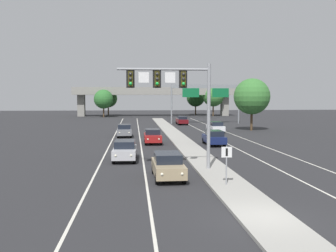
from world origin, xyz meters
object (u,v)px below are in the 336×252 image
Objects in this scene: highway_sign_gantry at (206,91)px; tree_far_left_c at (108,98)px; car_receding_navy at (214,137)px; tree_far_right_c at (213,96)px; car_oncoming_tan at (168,165)px; car_oncoming_red at (153,136)px; median_sign_post at (227,159)px; car_oncoming_grey at (124,130)px; car_receding_darkred at (182,120)px; car_oncoming_silver at (125,150)px; tree_far_right_b at (252,97)px; overhead_signal_mast at (177,91)px; car_receding_white at (215,127)px; tree_far_right_a at (196,98)px; tree_far_left_b at (103,99)px.

highway_sign_gantry reaches higher than tree_far_left_c.
tree_far_right_c is at bearing 78.12° from car_receding_navy.
tree_far_left_c is (-9.16, 82.11, 3.88)m from car_oncoming_tan.
median_sign_post is at bearing -81.25° from car_oncoming_red.
car_oncoming_red is at bearing -66.15° from car_oncoming_grey.
car_oncoming_grey and car_receding_darkred have the same top height.
car_oncoming_silver is 31.92m from tree_far_right_b.
overhead_signal_mast reaches higher than car_oncoming_tan.
car_receding_white is 55.74m from tree_far_left_c.
tree_far_left_c is (-15.47, 66.31, 3.88)m from car_receding_navy.
tree_far_right_c reaches higher than median_sign_post.
car_receding_white is 16.15m from car_receding_darkred.
car_oncoming_silver is 18.25m from car_oncoming_grey.
car_oncoming_grey is 1.01× the size of car_receding_navy.
tree_far_right_c is at bearing 71.86° from car_oncoming_red.
overhead_signal_mast reaches higher than car_oncoming_grey.
car_receding_navy is at bearing -102.96° from car_receding_white.
car_oncoming_grey is 0.63× the size of tree_far_left_c.
car_receding_navy is 0.54× the size of tree_far_right_c.
median_sign_post reaches higher than car_oncoming_tan.
tree_far_left_c is at bearing -175.22° from tree_far_right_a.
overhead_signal_mast is at bearing 114.96° from median_sign_post.
highway_sign_gantry reaches higher than tree_far_left_b.
tree_far_left_c is (-9.08, 64.22, 3.88)m from car_oncoming_red.
median_sign_post is 37.66m from tree_far_right_b.
tree_far_left_b is at bearing 114.05° from car_receding_white.
overhead_signal_mast is 5.21m from car_oncoming_tan.
tree_far_right_c is (9.47, 46.34, 4.56)m from car_receding_white.
overhead_signal_mast is 1.61× the size of car_oncoming_red.
tree_far_left_c reaches higher than median_sign_post.
car_oncoming_silver is 0.55× the size of tree_far_right_c.
highway_sign_gantry is (11.59, 30.00, 5.34)m from car_oncoming_red.
car_receding_darkred is at bearing -111.98° from tree_far_right_c.
car_receding_navy is 1.00× the size of car_receding_white.
tree_far_left_b is (-16.40, 27.17, 3.74)m from car_receding_darkred.
highway_sign_gantry is (11.51, 47.90, 5.34)m from car_oncoming_tan.
tree_far_left_b is (-25.27, -11.37, -0.33)m from tree_far_right_a.
car_oncoming_silver and car_oncoming_red have the same top height.
car_receding_white is at bearing 78.75° from median_sign_post.
car_receding_white is (6.44, 32.38, -0.77)m from median_sign_post.
car_oncoming_grey is 27.57m from highway_sign_gantry.
tree_far_left_c reaches higher than car_receding_white.
car_oncoming_red is 28.56m from car_receding_darkred.
car_oncoming_grey is at bearing 100.25° from overhead_signal_mast.
car_receding_navy is at bearing -74.31° from tree_far_left_b.
car_oncoming_grey is 57.24m from tree_far_left_c.
highway_sign_gantry reaches higher than car_oncoming_tan.
median_sign_post is at bearing -58.55° from car_oncoming_silver.
car_oncoming_grey is 0.55× the size of tree_far_right_c.
tree_far_left_c is at bearing 98.21° from median_sign_post.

